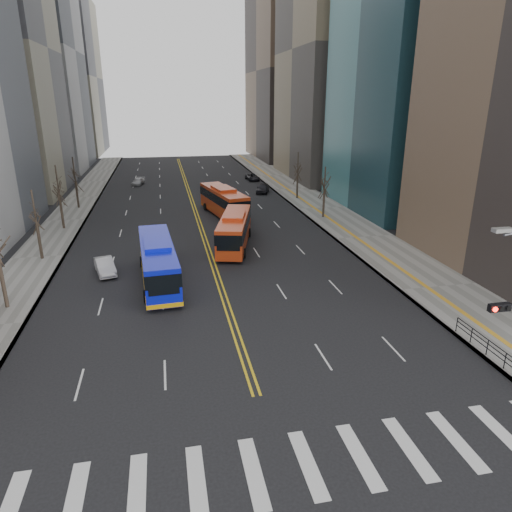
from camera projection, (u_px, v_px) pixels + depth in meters
ground at (281, 468)px, 19.25m from camera, size 220.00×220.00×0.00m
sidewalk_right at (321, 208)px, 64.17m from camera, size 7.00×130.00×0.15m
sidewalk_left at (66, 220)px, 57.74m from camera, size 5.00×130.00×0.15m
crosswalk at (281, 468)px, 19.25m from camera, size 26.70×4.00×0.01m
centerline at (191, 199)px, 70.14m from camera, size 0.55×100.00×0.01m
office_towers at (180, 39)px, 74.79m from camera, size 83.00×134.00×58.00m
pedestrian_railing at (488, 345)px, 27.23m from camera, size 0.06×6.06×1.02m
street_trees at (134, 197)px, 48.26m from camera, size 35.20×47.20×7.60m
blue_bus at (158, 260)px, 38.18m from camera, size 3.49×12.66×3.63m
red_bus_near at (234, 228)px, 47.17m from camera, size 5.39×11.55×3.57m
red_bus_far at (224, 200)px, 59.75m from camera, size 5.12×12.32×3.79m
car_white at (105, 266)px, 40.36m from camera, size 2.41×4.36×1.36m
car_dark_mid at (263, 188)px, 74.63m from camera, size 3.18×4.73×1.49m
car_silver at (138, 182)px, 81.43m from camera, size 2.65×4.39×1.19m
car_dark_far at (252, 177)px, 86.01m from camera, size 2.30×4.54×1.23m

